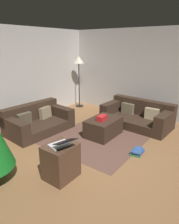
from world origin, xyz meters
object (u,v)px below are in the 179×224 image
(couch_left, at_px, (37,121))
(side_table, at_px, (61,161))
(laptop, at_px, (62,144))
(corner_lamp, at_px, (79,64))
(tv_remote, at_px, (99,117))
(couch_right, at_px, (138,116))
(gift_box, at_px, (102,118))
(ottoman, at_px, (103,127))
(book_stack, at_px, (137,152))

(couch_left, distance_m, side_table, 2.15)
(side_table, height_order, laptop, laptop)
(couch_left, xyz_separation_m, corner_lamp, (2.31, 0.48, 1.25))
(laptop, xyz_separation_m, corner_lamp, (3.38, 2.42, 0.85))
(couch_left, relative_size, corner_lamp, 0.95)
(couch_left, relative_size, side_table, 2.79)
(tv_remote, xyz_separation_m, corner_lamp, (1.54, 1.89, 1.06))
(couch_left, xyz_separation_m, couch_right, (1.91, -1.93, 0.00))
(gift_box, relative_size, corner_lamp, 0.14)
(ottoman, bearing_deg, corner_lamp, 52.63)
(tv_remote, bearing_deg, ottoman, -71.02)
(couch_left, bearing_deg, side_table, 64.56)
(laptop, xyz_separation_m, book_stack, (1.48, -0.66, -0.60))
(couch_left, xyz_separation_m, gift_box, (0.65, -1.56, 0.23))
(couch_left, relative_size, tv_remote, 10.44)
(gift_box, relative_size, book_stack, 0.75)
(side_table, relative_size, book_stack, 1.85)
(tv_remote, bearing_deg, laptop, -141.39)
(couch_right, height_order, laptop, laptop)
(tv_remote, relative_size, book_stack, 0.49)
(couch_right, distance_m, gift_box, 1.34)
(gift_box, xyz_separation_m, corner_lamp, (1.66, 2.05, 1.01))
(gift_box, height_order, laptop, laptop)
(couch_left, xyz_separation_m, ottoman, (0.76, -1.55, -0.04))
(couch_right, xyz_separation_m, side_table, (-2.97, 0.05, 0.04))
(couch_right, xyz_separation_m, book_stack, (-1.51, -0.67, -0.21))
(ottoman, distance_m, gift_box, 0.30)
(tv_remote, height_order, corner_lamp, corner_lamp)
(ottoman, height_order, book_stack, ottoman)
(gift_box, xyz_separation_m, laptop, (-1.72, -0.37, 0.16))
(side_table, bearing_deg, book_stack, -26.24)
(side_table, bearing_deg, laptop, -104.78)
(side_table, xyz_separation_m, book_stack, (1.46, -0.72, -0.25))
(laptop, bearing_deg, side_table, 75.22)
(tv_remote, bearing_deg, book_stack, -84.44)
(couch_right, relative_size, tv_remote, 11.63)
(ottoman, relative_size, gift_box, 3.65)
(ottoman, height_order, side_table, side_table)
(laptop, relative_size, corner_lamp, 0.27)
(couch_left, distance_m, couch_right, 2.72)
(tv_remote, bearing_deg, couch_right, -2.25)
(gift_box, bearing_deg, couch_right, -16.11)
(tv_remote, distance_m, side_table, 1.89)
(gift_box, bearing_deg, side_table, -169.59)
(tv_remote, distance_m, corner_lamp, 2.66)
(corner_lamp, bearing_deg, gift_box, -129.06)
(couch_right, height_order, corner_lamp, corner_lamp)
(gift_box, relative_size, laptop, 0.52)
(couch_left, height_order, couch_right, couch_right)
(gift_box, height_order, side_table, side_table)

